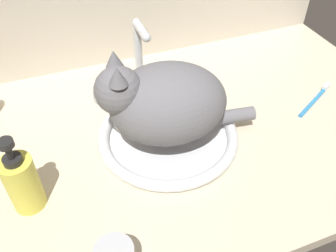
{
  "coord_description": "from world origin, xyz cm",
  "views": [
    {
      "loc": [
        -25.56,
        -56.65,
        61.51
      ],
      "look_at": [
        -4.49,
        -1.32,
        7.0
      ],
      "focal_mm": 38.48,
      "sensor_mm": 36.0,
      "label": 1
    }
  ],
  "objects_px": {
    "faucet": "(140,65)",
    "toothbrush": "(315,99)",
    "sink_basin": "(168,135)",
    "soap_pump_bottle": "(22,182)",
    "cat": "(161,102)"
  },
  "relations": [
    {
      "from": "cat",
      "to": "soap_pump_bottle",
      "type": "bearing_deg",
      "value": -166.08
    },
    {
      "from": "cat",
      "to": "soap_pump_bottle",
      "type": "height_order",
      "value": "cat"
    },
    {
      "from": "faucet",
      "to": "cat",
      "type": "distance_m",
      "value": 0.2
    },
    {
      "from": "sink_basin",
      "to": "faucet",
      "type": "height_order",
      "value": "faucet"
    },
    {
      "from": "cat",
      "to": "soap_pump_bottle",
      "type": "xyz_separation_m",
      "value": [
        -0.3,
        -0.07,
        -0.05
      ]
    },
    {
      "from": "sink_basin",
      "to": "soap_pump_bottle",
      "type": "distance_m",
      "value": 0.33
    },
    {
      "from": "faucet",
      "to": "toothbrush",
      "type": "distance_m",
      "value": 0.46
    },
    {
      "from": "soap_pump_bottle",
      "to": "cat",
      "type": "bearing_deg",
      "value": 13.92
    },
    {
      "from": "cat",
      "to": "toothbrush",
      "type": "bearing_deg",
      "value": -1.04
    },
    {
      "from": "sink_basin",
      "to": "faucet",
      "type": "relative_size",
      "value": 1.59
    },
    {
      "from": "sink_basin",
      "to": "cat",
      "type": "relative_size",
      "value": 0.9
    },
    {
      "from": "sink_basin",
      "to": "soap_pump_bottle",
      "type": "relative_size",
      "value": 1.88
    },
    {
      "from": "sink_basin",
      "to": "cat",
      "type": "distance_m",
      "value": 0.1
    },
    {
      "from": "soap_pump_bottle",
      "to": "toothbrush",
      "type": "relative_size",
      "value": 1.14
    },
    {
      "from": "faucet",
      "to": "soap_pump_bottle",
      "type": "height_order",
      "value": "faucet"
    }
  ]
}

